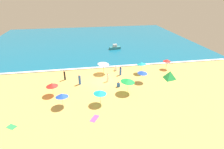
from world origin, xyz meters
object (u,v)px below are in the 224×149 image
object	(u,v)px
beach_umbrella_2	(52,85)
beach_umbrella_4	(141,63)
beach_umbrella_5	(100,92)
beachgoer_3	(116,68)
beach_umbrella_0	(143,72)
beachgoer_0	(120,71)
beach_umbrella_7	(167,60)
beachgoer_2	(118,85)
beachgoer_4	(108,78)
beachgoer_1	(65,75)
beach_umbrella_6	(103,63)
small_boat_0	(115,47)
beach_umbrella_3	(62,95)
beach_umbrella_1	(128,80)
beachgoer_5	(80,80)
beach_tent	(170,75)

from	to	relation	value
beach_umbrella_2	beach_umbrella_4	world-z (taller)	beach_umbrella_4
beach_umbrella_2	beach_umbrella_5	xyz separation A→B (m)	(6.75, -3.50, 0.08)
beach_umbrella_2	beachgoer_3	world-z (taller)	beach_umbrella_2
beach_umbrella_0	beachgoer_0	world-z (taller)	beach_umbrella_0
beach_umbrella_7	beachgoer_2	size ratio (longest dim) A/B	2.30
beachgoer_0	beachgoer_4	size ratio (longest dim) A/B	1.08
beachgoer_1	beach_umbrella_2	bearing A→B (deg)	-106.77
beach_umbrella_0	beachgoer_3	size ratio (longest dim) A/B	2.48
beach_umbrella_7	beachgoer_4	size ratio (longest dim) A/B	1.33
beach_umbrella_4	beachgoer_1	size ratio (longest dim) A/B	1.31
beach_umbrella_2	beach_umbrella_6	world-z (taller)	beach_umbrella_6
beachgoer_0	small_boat_0	xyz separation A→B (m)	(1.94, 15.82, -0.26)
beach_umbrella_2	beachgoer_3	distance (m)	13.34
beach_umbrella_3	small_boat_0	distance (m)	26.92
beach_umbrella_1	beach_umbrella_7	size ratio (longest dim) A/B	1.35
beachgoer_4	small_boat_0	xyz separation A→B (m)	(4.66, 18.04, -0.19)
beachgoer_2	beachgoer_4	world-z (taller)	beachgoer_4
beach_umbrella_3	beachgoer_4	bearing A→B (deg)	40.95
beachgoer_2	beachgoer_3	distance (m)	6.64
beachgoer_0	beachgoer_5	distance (m)	7.85
beach_umbrella_4	beach_tent	distance (m)	5.48
beach_umbrella_6	beach_tent	world-z (taller)	beach_umbrella_6
beach_umbrella_4	beachgoer_4	size ratio (longest dim) A/B	1.48
beach_umbrella_7	beach_umbrella_6	bearing A→B (deg)	179.62
beachgoer_4	beach_umbrella_3	bearing A→B (deg)	-139.05
beachgoer_3	beachgoer_4	bearing A→B (deg)	-117.67
beachgoer_2	beach_umbrella_0	bearing A→B (deg)	14.07
beachgoer_5	beach_umbrella_1	bearing A→B (deg)	-28.20
beach_umbrella_3	beach_umbrella_7	xyz separation A→B (m)	(19.40, 9.63, 0.11)
beach_umbrella_1	beach_umbrella_3	xyz separation A→B (m)	(-9.56, -2.07, -0.35)
beach_umbrella_0	beach_tent	xyz separation A→B (m)	(5.24, 0.35, -1.05)
beach_umbrella_7	beach_umbrella_3	bearing A→B (deg)	-153.60
beach_umbrella_4	beachgoer_5	distance (m)	11.86
beach_umbrella_6	beach_umbrella_7	distance (m)	12.56
beach_umbrella_6	beachgoer_3	bearing A→B (deg)	18.22
beach_umbrella_6	beachgoer_4	size ratio (longest dim) A/B	1.89
beach_umbrella_4	beachgoer_5	world-z (taller)	beach_umbrella_4
beach_umbrella_2	beachgoer_4	world-z (taller)	beach_umbrella_2
beach_umbrella_5	beachgoer_1	xyz separation A→B (m)	(-5.29, 8.34, -0.93)
beachgoer_2	beachgoer_4	xyz separation A→B (m)	(-1.43, 2.18, 0.33)
small_boat_0	beachgoer_1	bearing A→B (deg)	-126.54
beachgoer_5	beach_tent	bearing A→B (deg)	-1.88
beachgoer_3	small_boat_0	world-z (taller)	small_boat_0
beach_umbrella_4	beach_umbrella_6	size ratio (longest dim) A/B	0.78
beach_umbrella_5	beach_tent	distance (m)	14.27
beachgoer_5	beachgoer_4	bearing A→B (deg)	2.76
beachgoer_2	beachgoer_4	size ratio (longest dim) A/B	0.58
beach_umbrella_0	beachgoer_1	xyz separation A→B (m)	(-13.09, 2.99, -0.92)
beachgoer_5	beach_umbrella_6	bearing A→B (deg)	40.11
beach_umbrella_7	beachgoer_3	xyz separation A→B (m)	(-10.00, 0.92, -1.38)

